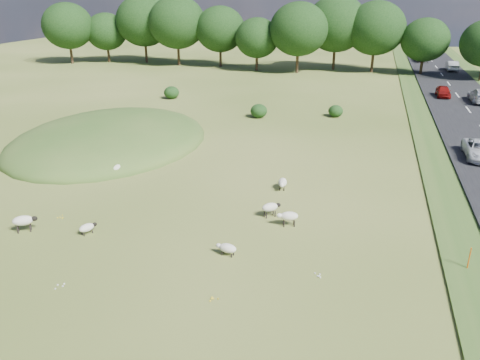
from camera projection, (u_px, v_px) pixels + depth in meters
name	position (u px, v px, depth m)	size (l,w,h in m)	color
ground	(264.00, 127.00, 45.02)	(160.00, 160.00, 0.00)	#42591B
mound	(110.00, 141.00, 40.84)	(16.00, 20.00, 4.00)	#33561E
road	(471.00, 115.00, 48.97)	(8.00, 150.00, 0.25)	black
treeline	(307.00, 29.00, 74.47)	(96.28, 14.66, 11.70)	black
shrubs	(236.00, 103.00, 51.90)	(21.68, 7.91, 1.50)	black
marker_post	(469.00, 259.00, 21.82)	(0.06, 0.06, 1.20)	#D8590C
sheep_0	(227.00, 248.00, 23.14)	(1.13, 0.60, 0.63)	beige
sheep_1	(282.00, 183.00, 30.85)	(0.67, 1.30, 0.73)	beige
sheep_2	(87.00, 228.00, 25.19)	(0.81, 1.05, 0.59)	beige
sheep_3	(24.00, 221.00, 25.33)	(1.32, 1.05, 0.94)	beige
sheep_4	(289.00, 216.00, 25.95)	(1.25, 0.78, 0.87)	beige
sheep_5	(118.00, 168.00, 33.24)	(0.55, 1.11, 0.79)	beige
sheep_6	(270.00, 207.00, 27.03)	(1.16, 1.04, 0.86)	beige
car_0	(437.00, 51.00, 94.93)	(1.82, 4.48, 1.30)	navy
car_2	(422.00, 58.00, 85.22)	(2.22, 4.81, 1.34)	#B5B9BE
car_3	(452.00, 66.00, 75.30)	(1.63, 4.67, 1.54)	#ABAEB3
car_6	(443.00, 91.00, 56.71)	(1.53, 3.80, 1.29)	maroon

